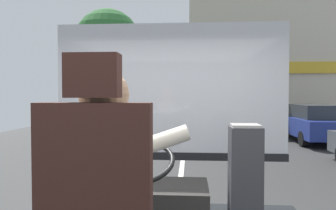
% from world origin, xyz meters
% --- Properties ---
extents(ground, '(18.00, 44.00, 0.06)m').
position_xyz_m(ground, '(0.00, 8.80, -0.02)').
color(ground, '#313131').
extents(bus_driver, '(0.81, 0.61, 0.81)m').
position_xyz_m(bus_driver, '(-0.18, -0.34, 1.46)').
color(bus_driver, black).
rests_on(bus_driver, driver_seat).
extents(steering_console, '(1.10, 0.98, 0.82)m').
position_xyz_m(steering_console, '(-0.18, 0.86, 0.90)').
color(steering_console, '#282623').
rests_on(steering_console, bus_floor).
extents(fare_box, '(0.24, 0.24, 0.95)m').
position_xyz_m(fare_box, '(0.64, 0.68, 1.14)').
color(fare_box, '#333338').
rests_on(fare_box, bus_floor).
extents(windshield_panel, '(2.50, 0.08, 1.48)m').
position_xyz_m(windshield_panel, '(0.00, 1.62, 1.71)').
color(windshield_panel, silver).
extents(street_tree, '(2.73, 2.73, 5.42)m').
position_xyz_m(street_tree, '(-3.26, 11.41, 4.01)').
color(street_tree, '#4C3828').
rests_on(street_tree, ground).
extents(shop_building, '(11.88, 5.34, 7.88)m').
position_xyz_m(shop_building, '(6.08, 18.05, 3.94)').
color(shop_building, '#BCB29E').
rests_on(shop_building, ground).
extents(parked_car_blue, '(2.02, 4.33, 1.45)m').
position_xyz_m(parked_car_blue, '(5.11, 10.98, 0.75)').
color(parked_car_blue, navy).
rests_on(parked_car_blue, ground).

